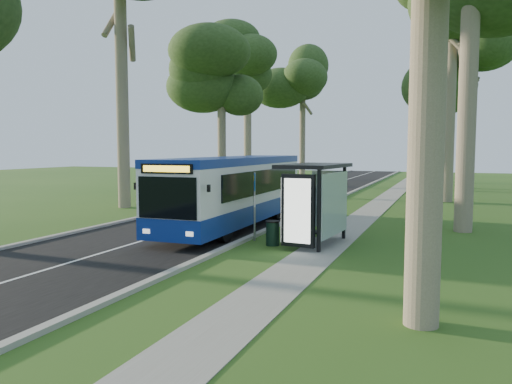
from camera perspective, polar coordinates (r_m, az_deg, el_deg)
ground at (r=17.64m, az=-2.29°, el=-6.09°), size 120.00×120.00×0.00m
road at (r=28.09m, az=-0.68°, el=-1.92°), size 7.00×100.00×0.02m
kerb_east at (r=26.98m, az=6.23°, el=-2.13°), size 0.25×100.00×0.12m
kerb_west at (r=29.57m, az=-6.98°, el=-1.51°), size 0.25×100.00×0.12m
centre_line at (r=28.09m, az=-0.68°, el=-1.89°), size 0.12×100.00×0.00m
footpath at (r=26.38m, az=12.54°, el=-2.49°), size 1.50×100.00×0.02m
bus at (r=21.48m, az=-2.43°, el=0.12°), size 2.58×11.45×3.02m
bus_stop_sign at (r=18.23m, az=-0.17°, el=-0.73°), size 0.18×0.34×2.52m
bus_shelter at (r=17.27m, az=6.78°, el=0.40°), size 2.10×3.47×2.85m
litter_bin at (r=17.53m, az=1.91°, el=-4.70°), size 0.50×0.50×0.87m
car_white at (r=41.33m, az=0.38°, el=1.34°), size 2.22×4.59×1.51m
car_silver at (r=46.96m, az=0.95°, el=1.85°), size 2.51×5.16×1.63m
tree_west_c at (r=37.91m, az=-3.98°, el=14.13°), size 5.20×5.20×12.69m
tree_west_d at (r=48.34m, az=-0.97°, el=16.37°), size 5.20×5.20×17.48m
tree_west_e at (r=56.43m, az=5.37°, el=11.83°), size 5.20×5.20×13.66m
tree_east_c at (r=34.83m, az=21.58°, el=18.20°), size 5.20×5.20×15.60m
tree_east_d at (r=46.48m, az=23.01°, el=13.86°), size 5.20×5.20×14.67m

